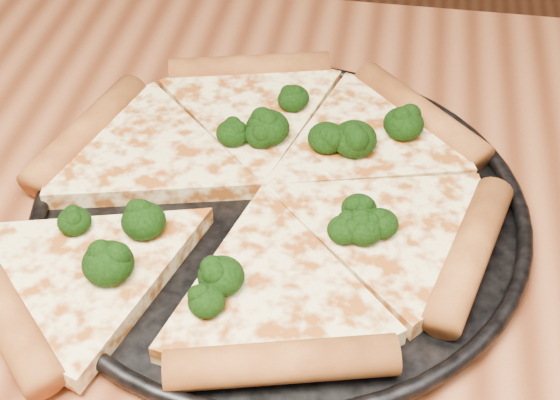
# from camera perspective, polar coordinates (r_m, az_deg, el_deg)

# --- Properties ---
(pizza_pan) EXTENTS (0.36, 0.36, 0.02)m
(pizza_pan) POSITION_cam_1_polar(r_m,az_deg,el_deg) (0.59, 0.00, -0.59)
(pizza_pan) COLOR black
(pizza_pan) RESTS_ON dining_table
(pizza) EXTENTS (0.38, 0.38, 0.03)m
(pizza) POSITION_cam_1_polar(r_m,az_deg,el_deg) (0.58, -1.82, 0.62)
(pizza) COLOR #FFE69C
(pizza) RESTS_ON pizza_pan
(broccoli_florets) EXTENTS (0.24, 0.24, 0.03)m
(broccoli_florets) POSITION_cam_1_polar(r_m,az_deg,el_deg) (0.58, -0.38, 1.58)
(broccoli_florets) COLOR black
(broccoli_florets) RESTS_ON pizza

